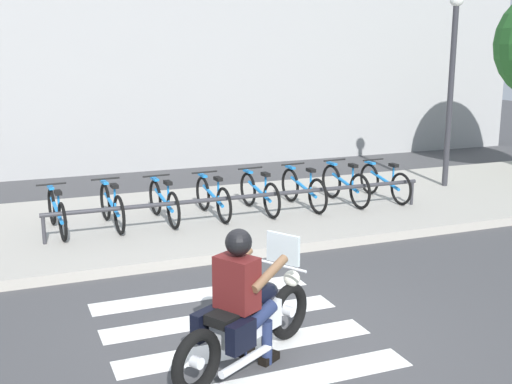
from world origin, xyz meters
name	(u,v)px	position (x,y,z in m)	size (l,w,h in m)	color
ground_plane	(267,343)	(0.00, 0.00, 0.00)	(48.00, 48.00, 0.00)	#424244
sidewalk	(159,223)	(0.00, 4.84, 0.07)	(24.00, 4.40, 0.15)	#A8A399
crosswalk_stripe_1	(277,382)	(-0.24, -0.80, 0.00)	(2.80, 0.40, 0.01)	white
crosswalk_stripe_2	(246,347)	(-0.24, 0.00, 0.00)	(2.80, 0.40, 0.01)	white
crosswalk_stripe_3	(222,318)	(-0.24, 0.80, 0.00)	(2.80, 0.40, 0.01)	white
crosswalk_stripe_4	(201,294)	(-0.24, 1.60, 0.00)	(2.80, 0.40, 0.01)	white
motorcycle	(248,321)	(-0.35, -0.33, 0.46)	(1.85, 1.15, 1.21)	black
rider	(242,288)	(-0.42, -0.37, 0.82)	(0.77, 0.72, 1.43)	#591919
bicycle_0	(57,212)	(-1.71, 4.64, 0.49)	(0.48, 1.66, 0.74)	black
bicycle_1	(112,206)	(-0.83, 4.64, 0.50)	(0.48, 1.60, 0.77)	black
bicycle_2	(164,202)	(0.05, 4.64, 0.50)	(0.48, 1.62, 0.75)	black
bicycle_3	(213,198)	(0.92, 4.64, 0.50)	(0.48, 1.61, 0.75)	black
bicycle_4	(259,193)	(1.80, 4.64, 0.50)	(0.48, 1.61, 0.76)	black
bicycle_5	(303,189)	(2.68, 4.64, 0.50)	(0.48, 1.67, 0.78)	black
bicycle_6	(345,185)	(3.55, 4.64, 0.51)	(0.48, 1.64, 0.80)	black
bicycle_7	(385,182)	(4.43, 4.64, 0.49)	(0.48, 1.63, 0.74)	black
bike_rack	(248,198)	(1.36, 4.08, 0.58)	(6.73, 0.07, 0.49)	#333338
street_lamp	(452,74)	(6.33, 5.24, 2.51)	(0.28, 0.28, 4.12)	#2D2D33
building_backdrop	(99,42)	(0.00, 10.54, 3.16)	(24.00, 1.20, 6.32)	#9D9D9D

